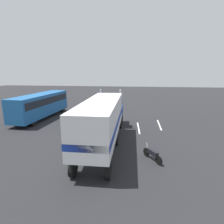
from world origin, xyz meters
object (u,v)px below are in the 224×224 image
Objects in this scene: semi_truck at (104,117)px; person_bystander at (83,127)px; motorcycle at (152,154)px; parked_bus at (41,104)px.

semi_truck is 3.52m from person_bystander.
motorcycle is at bearing -122.39° from semi_truck.
semi_truck reaches higher than parked_bus.
semi_truck is at bearing -125.97° from person_bystander.
parked_bus is at bearing 52.39° from semi_truck.
parked_bus is 17.90m from motorcycle.
person_bystander is at bearing -128.12° from parked_bus.
person_bystander reaches higher than motorcycle.
person_bystander is 0.15× the size of parked_bus.
person_bystander is (1.83, 2.53, -1.63)m from semi_truck.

